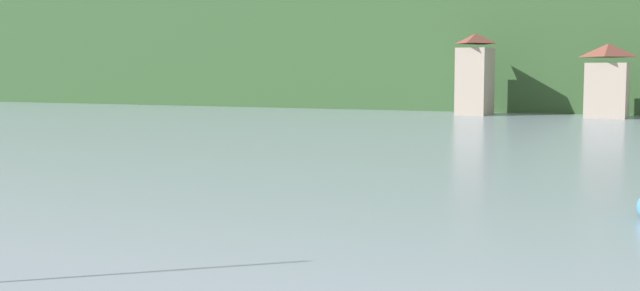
{
  "coord_description": "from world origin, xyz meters",
  "views": [
    {
      "loc": [
        8.37,
        32.85,
        4.41
      ],
      "look_at": [
        0.0,
        50.29,
        2.63
      ],
      "focal_mm": 44.61,
      "sensor_mm": 36.0,
      "label": 1
    }
  ],
  "objects": [
    {
      "name": "wooded_hillside",
      "position": [
        -23.49,
        163.78,
        7.84
      ],
      "size": [
        352.0,
        73.52,
        48.22
      ],
      "color": "#2D4C28",
      "rests_on": "ground_plane"
    },
    {
      "name": "shore_building_westcentral",
      "position": [
        0.0,
        115.25,
        3.53
      ],
      "size": [
        4.0,
        4.6,
        7.27
      ],
      "color": "gray",
      "rests_on": "ground_plane"
    },
    {
      "name": "shore_building_west",
      "position": [
        -13.18,
        115.39,
        4.15
      ],
      "size": [
        3.23,
        4.88,
        8.52
      ],
      "color": "gray",
      "rests_on": "ground_plane"
    }
  ]
}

